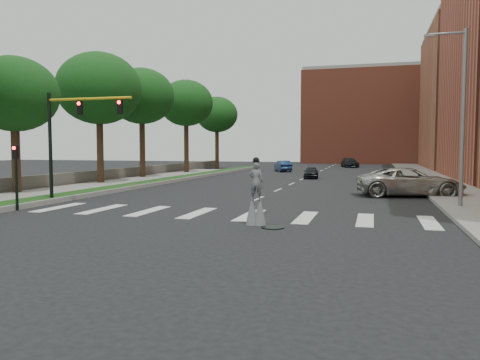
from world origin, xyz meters
TOP-DOWN VIEW (x-y plane):
  - ground_plane at (0.00, 0.00)m, footprint 160.00×160.00m
  - grass_median at (-11.50, 20.00)m, footprint 2.00×60.00m
  - median_curb at (-10.45, 20.00)m, footprint 0.20×60.00m
  - sidewalk_left at (-14.50, 10.00)m, footprint 4.00×60.00m
  - sidewalk_right at (12.50, 25.00)m, footprint 5.00×90.00m
  - stone_wall at (-17.00, 22.00)m, footprint 0.50×56.00m
  - manhole at (3.00, -2.00)m, footprint 0.90×0.90m
  - building_backdrop at (6.00, 78.00)m, footprint 26.00×14.00m
  - streetlight at (10.90, 6.00)m, footprint 2.05×0.20m
  - traffic_signal at (-9.78, 3.00)m, footprint 5.30×0.23m
  - secondary_signal at (-10.30, -0.50)m, footprint 0.25×0.21m
  - stilt_performer at (2.20, -1.50)m, footprint 0.84×0.53m
  - suv_crossing at (9.00, 11.98)m, footprint 7.02×4.14m
  - car_near at (0.68, 27.59)m, footprint 1.75×3.65m
  - car_mid at (-4.58, 40.19)m, footprint 3.09×4.54m
  - car_far at (3.16, 55.55)m, footprint 3.32×5.44m
  - tree_1 at (-15.94, 5.88)m, footprint 5.77×5.77m
  - tree_2 at (-15.50, 15.09)m, footprint 7.06×7.06m
  - tree_3 at (-15.60, 22.79)m, footprint 6.52×6.52m
  - tree_4 at (-14.80, 32.32)m, footprint 6.42×6.42m
  - tree_5 at (-15.20, 44.86)m, footprint 6.03×6.03m

SIDE VIEW (x-z plane):
  - ground_plane at x=0.00m, z-range 0.00..0.00m
  - manhole at x=3.00m, z-range 0.00..0.04m
  - sidewalk_left at x=-14.50m, z-range 0.00..0.18m
  - sidewalk_right at x=12.50m, z-range 0.00..0.18m
  - grass_median at x=-11.50m, z-range 0.00..0.25m
  - median_curb at x=-10.45m, z-range 0.00..0.28m
  - stone_wall at x=-17.00m, z-range 0.00..1.10m
  - car_near at x=0.68m, z-range 0.00..1.20m
  - car_mid at x=-4.58m, z-range 0.00..1.42m
  - car_far at x=3.16m, z-range 0.00..1.47m
  - suv_crossing at x=9.00m, z-range 0.00..1.83m
  - stilt_performer at x=2.20m, z-range -0.34..2.41m
  - secondary_signal at x=-10.30m, z-range 0.33..3.56m
  - traffic_signal at x=-9.78m, z-range 1.05..7.25m
  - streetlight at x=10.90m, z-range 0.40..9.40m
  - tree_1 at x=-15.94m, z-range 2.04..11.10m
  - tree_5 at x=-15.20m, z-range 2.60..13.03m
  - tree_2 at x=-15.50m, z-range 2.50..13.55m
  - tree_3 at x=-15.60m, z-range 2.68..13.68m
  - tree_4 at x=-14.80m, z-range 2.78..13.89m
  - building_backdrop at x=6.00m, z-range 0.00..18.00m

